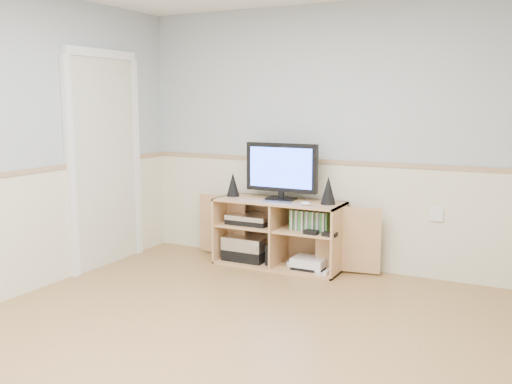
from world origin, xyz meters
TOP-DOWN VIEW (x-y plane):
  - room at (-0.06, 0.12)m, footprint 4.04×4.54m
  - media_cabinet at (-0.43, 2.04)m, footprint 1.95×0.47m
  - monitor at (-0.43, 2.03)m, footprint 0.73×0.18m
  - speaker_left at (-0.95, 2.01)m, footprint 0.13×0.13m
  - speaker_right at (0.06, 2.01)m, footprint 0.14×0.14m
  - keyboard at (-0.39, 1.85)m, footprint 0.29×0.14m
  - mouse at (-0.10, 1.85)m, footprint 0.11×0.08m
  - av_components at (-0.76, 1.98)m, footprint 0.51×0.32m
  - game_consoles at (-0.11, 1.97)m, footprint 0.45×0.30m
  - game_cases at (-0.10, 1.97)m, footprint 0.38×0.14m
  - wall_outlet at (1.00, 2.23)m, footprint 0.12×0.03m

SIDE VIEW (x-z plane):
  - game_consoles at x=-0.11m, z-range 0.02..0.13m
  - av_components at x=-0.76m, z-range -0.01..0.45m
  - media_cabinet at x=-0.43m, z-range 0.01..0.66m
  - game_cases at x=-0.10m, z-range 0.39..0.58m
  - wall_outlet at x=1.00m, z-range 0.54..0.66m
  - keyboard at x=-0.39m, z-range 0.65..0.66m
  - mouse at x=-0.10m, z-range 0.65..0.69m
  - speaker_left at x=-0.95m, z-range 0.65..0.89m
  - speaker_right at x=0.06m, z-range 0.65..0.91m
  - monitor at x=-0.43m, z-range 0.67..1.22m
  - room at x=-0.06m, z-range -0.05..2.49m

